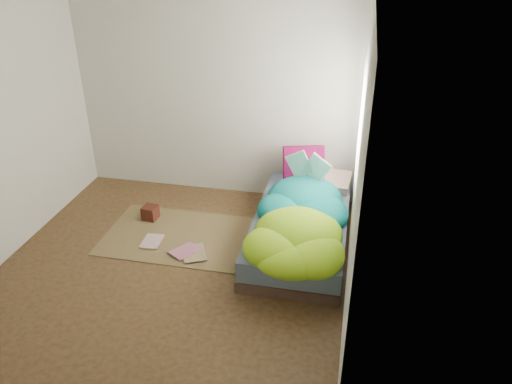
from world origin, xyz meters
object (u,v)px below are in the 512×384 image
Objects in this scene: pillow_magenta at (304,166)px; floor_book_b at (179,247)px; bed at (301,229)px; wooden_box at (150,212)px; open_book at (308,158)px; floor_book_a at (143,241)px.

pillow_magenta reaches higher than floor_book_b.
pillow_magenta is (-0.08, 0.73, 0.41)m from bed.
bed is 1.81m from wooden_box.
bed reaches higher than wooden_box.
open_book is (-0.00, 0.45, 0.64)m from bed.
pillow_magenta reaches higher than wooden_box.
open_book is at bearing 68.63° from floor_book_b.
pillow_magenta reaches higher than bed.
wooden_box is at bearing -174.75° from pillow_magenta.
floor_book_b is (0.54, -0.52, -0.07)m from wooden_box.
floor_book_a is 0.97× the size of floor_book_b.
bed is 4.20× the size of pillow_magenta.
pillow_magenta is 0.37m from open_book.
open_book is 1.49× the size of floor_book_b.
floor_book_a is at bearing -151.18° from floor_book_b.
open_book reaches higher than pillow_magenta.
floor_book_b is (0.43, -0.04, 0.00)m from floor_book_a.
pillow_magenta is at bearing 96.05° from bed.
bed is 1.74m from floor_book_a.
open_book is 1.72m from floor_book_b.
bed is 4.60× the size of open_book.
floor_book_a is (-1.62, -1.10, -0.56)m from pillow_magenta.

